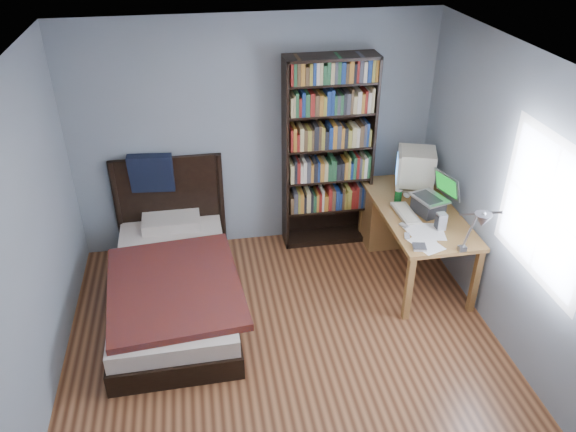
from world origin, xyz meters
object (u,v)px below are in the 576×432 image
object	(u,v)px
laptop	(431,202)
keyboard	(406,213)
desk	(400,215)
crt_monitor	(414,167)
bookshelf	(328,155)
desk_lamp	(480,223)
bed	(173,278)
speaker	(441,221)
soda_can	(398,196)

from	to	relation	value
laptop	keyboard	xyz separation A→B (m)	(-0.25, 0.00, -0.10)
desk	crt_monitor	bearing A→B (deg)	-8.93
crt_monitor	bookshelf	distance (m)	0.91
keyboard	laptop	bearing A→B (deg)	-1.89
desk	bookshelf	size ratio (longest dim) A/B	0.75
desk_lamp	keyboard	world-z (taller)	desk_lamp
laptop	bed	distance (m)	2.61
laptop	speaker	xyz separation A→B (m)	(-0.02, -0.31, -0.03)
desk_lamp	bed	world-z (taller)	desk_lamp
speaker	bookshelf	xyz separation A→B (m)	(-0.83, 1.12, 0.24)
crt_monitor	keyboard	world-z (taller)	crt_monitor
bookshelf	speaker	bearing A→B (deg)	-53.63
keyboard	bookshelf	size ratio (longest dim) A/B	0.20
desk_lamp	keyboard	distance (m)	1.22
desk_lamp	bookshelf	world-z (taller)	bookshelf
bookshelf	bed	xyz separation A→B (m)	(-1.70, -0.81, -0.80)
bookshelf	laptop	bearing A→B (deg)	-44.03
desk	crt_monitor	world-z (taller)	crt_monitor
desk	speaker	xyz separation A→B (m)	(0.07, -0.82, 0.40)
bookshelf	bed	world-z (taller)	bookshelf
crt_monitor	desk_lamp	world-z (taller)	desk_lamp
laptop	speaker	world-z (taller)	laptop
bed	speaker	bearing A→B (deg)	-6.97
laptop	bookshelf	xyz separation A→B (m)	(-0.84, 0.82, 0.21)
laptop	bed	world-z (taller)	bed
laptop	crt_monitor	bearing A→B (deg)	89.56
desk_lamp	desk	bearing A→B (deg)	89.44
desk_lamp	soda_can	xyz separation A→B (m)	(-0.13, 1.34, -0.48)
laptop	bookshelf	size ratio (longest dim) A/B	0.20
bookshelf	bed	size ratio (longest dim) A/B	0.95
bed	bookshelf	bearing A→B (deg)	25.57
crt_monitor	desk_lamp	size ratio (longest dim) A/B	0.74
keyboard	speaker	distance (m)	0.39
crt_monitor	desk_lamp	distance (m)	1.62
desk_lamp	soda_can	bearing A→B (deg)	95.66
desk_lamp	keyboard	bearing A→B (deg)	97.43
crt_monitor	keyboard	bearing A→B (deg)	-116.54
keyboard	crt_monitor	bearing A→B (deg)	61.71
desk_lamp	bookshelf	distance (m)	2.06
soda_can	bookshelf	bearing A→B (deg)	137.32
desk_lamp	bed	distance (m)	2.86
speaker	soda_can	size ratio (longest dim) A/B	1.24
keyboard	speaker	world-z (taller)	speaker
crt_monitor	bookshelf	size ratio (longest dim) A/B	0.24
desk	soda_can	distance (m)	0.48
desk	crt_monitor	size ratio (longest dim) A/B	3.13
keyboard	bookshelf	bearing A→B (deg)	124.55
desk	keyboard	size ratio (longest dim) A/B	3.74
crt_monitor	speaker	distance (m)	0.82
desk	bookshelf	world-z (taller)	bookshelf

